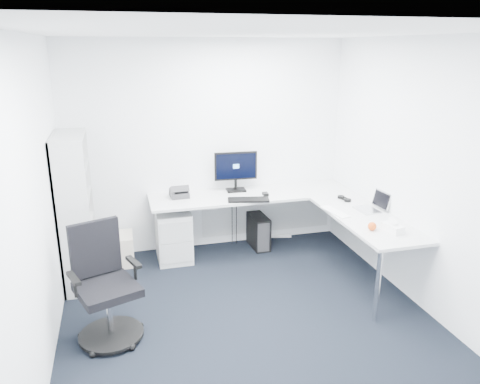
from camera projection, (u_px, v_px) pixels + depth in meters
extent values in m
plane|color=black|center=(253.00, 329.00, 4.49)|extent=(4.20, 4.20, 0.00)
plane|color=white|center=(256.00, 32.00, 3.68)|extent=(4.20, 4.20, 0.00)
cube|color=white|center=(208.00, 147.00, 6.02)|extent=(3.60, 0.02, 2.70)
cube|color=white|center=(385.00, 330.00, 2.15)|extent=(3.60, 0.02, 2.70)
cube|color=white|center=(33.00, 213.00, 3.64)|extent=(0.02, 4.20, 2.70)
cube|color=white|center=(432.00, 181.00, 4.53)|extent=(0.02, 4.20, 2.70)
cube|color=silver|center=(174.00, 235.00, 5.88)|extent=(0.42, 0.52, 0.64)
cube|color=black|center=(258.00, 231.00, 6.27)|extent=(0.22, 0.46, 0.44)
cube|color=beige|center=(126.00, 249.00, 5.81)|extent=(0.18, 0.40, 0.38)
cube|color=white|center=(280.00, 236.00, 6.64)|extent=(0.32, 0.12, 0.04)
cube|color=black|center=(249.00, 200.00, 5.70)|extent=(0.53, 0.27, 0.02)
cube|color=black|center=(265.00, 194.00, 5.90)|extent=(0.07, 0.11, 0.03)
cube|color=white|center=(335.00, 212.00, 5.30)|extent=(0.19, 0.45, 0.01)
sphere|color=#D74E13|center=(372.00, 226.00, 4.78)|extent=(0.09, 0.09, 0.09)
cube|color=white|center=(393.00, 228.00, 4.74)|extent=(0.16, 0.24, 0.08)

